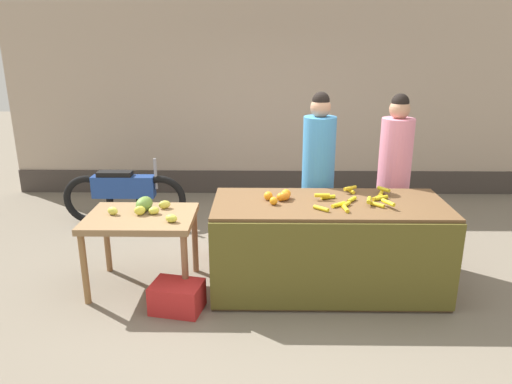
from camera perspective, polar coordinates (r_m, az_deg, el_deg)
ground_plane at (r=4.80m, az=2.37°, el=-11.17°), size 24.00×24.00×0.00m
market_wall_back at (r=7.40m, az=1.87°, el=10.49°), size 7.93×0.23×2.85m
fruit_stall_counter at (r=4.63m, az=8.52°, el=-6.42°), size 2.15×0.92×0.88m
side_table_wooden at (r=4.66m, az=-13.49°, el=-3.81°), size 1.01×0.75×0.74m
banana_bunch_pile at (r=4.54m, az=11.92°, el=-0.79°), size 0.78×0.67×0.07m
orange_pile at (r=4.48m, az=2.89°, el=-0.51°), size 0.26×0.27×0.09m
mango_papaya_pile at (r=4.67m, az=-12.88°, el=-1.72°), size 0.71×0.47×0.14m
vendor_woman_blue_shirt at (r=5.13m, az=7.35°, el=1.69°), size 0.34×0.34×1.81m
vendor_woman_pink_shirt at (r=5.30m, az=16.02°, el=1.57°), size 0.34×0.34×1.80m
parked_motorcycle at (r=6.45m, az=-15.40°, el=-0.24°), size 1.60×0.18×0.88m
produce_crate at (r=4.42m, az=-9.34°, el=-12.18°), size 0.49×0.40×0.26m
produce_sack at (r=5.32m, az=-3.49°, el=-5.34°), size 0.47×0.46×0.47m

